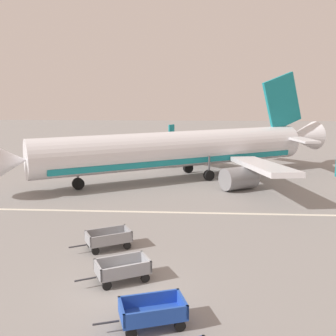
% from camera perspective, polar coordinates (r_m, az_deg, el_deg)
% --- Properties ---
extents(ground_plane, '(220.00, 220.00, 0.00)m').
position_cam_1_polar(ground_plane, '(19.16, -6.38, -16.95)').
color(ground_plane, gray).
extents(apron_stripe, '(120.00, 0.36, 0.01)m').
position_cam_1_polar(apron_stripe, '(29.91, -2.54, -6.43)').
color(apron_stripe, silver).
rests_on(apron_stripe, ground).
extents(airplane, '(34.33, 28.55, 11.34)m').
position_cam_1_polar(airplane, '(41.13, 2.70, 2.72)').
color(airplane, silver).
rests_on(airplane, ground).
extents(baggage_cart_second_in_row, '(3.60, 2.11, 1.07)m').
position_cam_1_polar(baggage_cart_second_in_row, '(16.09, -2.30, -20.29)').
color(baggage_cart_second_in_row, '#234CB2').
rests_on(baggage_cart_second_in_row, ground).
extents(baggage_cart_third_in_row, '(3.50, 2.38, 1.07)m').
position_cam_1_polar(baggage_cart_third_in_row, '(19.49, -6.67, -14.46)').
color(baggage_cart_third_in_row, gray).
rests_on(baggage_cart_third_in_row, ground).
extents(baggage_cart_fourth_in_row, '(3.48, 2.41, 1.07)m').
position_cam_1_polar(baggage_cart_fourth_in_row, '(23.30, -8.69, -10.15)').
color(baggage_cart_fourth_in_row, gray).
rests_on(baggage_cart_fourth_in_row, ground).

